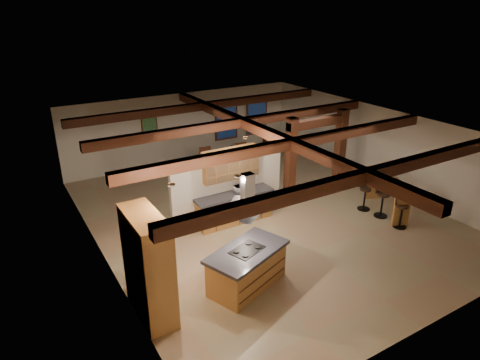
% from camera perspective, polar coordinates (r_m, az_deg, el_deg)
% --- Properties ---
extents(ground, '(12.00, 12.00, 0.00)m').
position_cam_1_polar(ground, '(13.75, 3.09, -4.70)').
color(ground, tan).
rests_on(ground, ground).
extents(room_walls, '(12.00, 12.00, 12.00)m').
position_cam_1_polar(room_walls, '(13.03, 3.25, 2.27)').
color(room_walls, beige).
rests_on(room_walls, ground).
extents(ceiling_beams, '(10.00, 12.00, 0.28)m').
position_cam_1_polar(ceiling_beams, '(12.73, 3.35, 6.41)').
color(ceiling_beams, '#3B200E').
rests_on(ceiling_beams, room_walls).
extents(timber_posts, '(2.50, 0.30, 2.90)m').
position_cam_1_polar(timber_posts, '(14.87, 10.19, 4.48)').
color(timber_posts, '#3B200E').
rests_on(timber_posts, ground).
extents(partition_wall, '(3.80, 0.18, 2.20)m').
position_cam_1_polar(partition_wall, '(13.19, -1.63, -0.63)').
color(partition_wall, beige).
rests_on(partition_wall, ground).
extents(pantry_cabinet, '(0.67, 1.60, 2.40)m').
position_cam_1_polar(pantry_cabinet, '(9.33, -12.10, -11.15)').
color(pantry_cabinet, '#AF7438').
rests_on(pantry_cabinet, ground).
extents(back_counter, '(2.50, 0.66, 0.94)m').
position_cam_1_polar(back_counter, '(13.14, -0.76, -3.71)').
color(back_counter, '#AF7438').
rests_on(back_counter, ground).
extents(upper_display_cabinet, '(1.80, 0.36, 0.95)m').
position_cam_1_polar(upper_display_cabinet, '(12.76, -1.25, 2.18)').
color(upper_display_cabinet, '#AF7438').
rests_on(upper_display_cabinet, partition_wall).
extents(range_hood, '(1.10, 1.10, 1.40)m').
position_cam_1_polar(range_hood, '(9.66, 0.98, -5.32)').
color(range_hood, silver).
rests_on(range_hood, room_walls).
extents(back_windows, '(2.70, 0.07, 1.70)m').
position_cam_1_polar(back_windows, '(19.33, 0.24, 8.24)').
color(back_windows, '#3B200E').
rests_on(back_windows, room_walls).
extents(framed_art, '(0.65, 0.05, 0.85)m').
position_cam_1_polar(framed_art, '(17.52, -11.97, 6.90)').
color(framed_art, '#3B200E').
rests_on(framed_art, room_walls).
extents(recessed_cans, '(3.16, 2.46, 0.03)m').
position_cam_1_polar(recessed_cans, '(9.86, -2.53, 2.21)').
color(recessed_cans, silver).
rests_on(recessed_cans, room_walls).
extents(kitchen_island, '(2.27, 1.70, 1.00)m').
position_cam_1_polar(kitchen_island, '(10.32, 0.93, -11.60)').
color(kitchen_island, '#AF7438').
rests_on(kitchen_island, ground).
extents(dining_table, '(1.72, 1.05, 0.58)m').
position_cam_1_polar(dining_table, '(16.33, -1.61, 1.01)').
color(dining_table, '#422310').
rests_on(dining_table, ground).
extents(sofa, '(2.14, 1.46, 0.58)m').
position_cam_1_polar(sofa, '(18.96, 1.86, 4.13)').
color(sofa, black).
rests_on(sofa, ground).
extents(microwave, '(0.41, 0.29, 0.22)m').
position_cam_1_polar(microwave, '(13.01, 0.10, -1.21)').
color(microwave, '#B2B2B7').
rests_on(microwave, back_counter).
extents(bar_counter, '(1.39, 2.27, 1.17)m').
position_cam_1_polar(bar_counter, '(14.46, 19.06, -1.11)').
color(bar_counter, '#AF7438').
rests_on(bar_counter, ground).
extents(side_table, '(0.50, 0.50, 0.60)m').
position_cam_1_polar(side_table, '(19.48, 3.98, 4.63)').
color(side_table, '#3B200E').
rests_on(side_table, ground).
extents(table_lamp, '(0.29, 0.29, 0.34)m').
position_cam_1_polar(table_lamp, '(19.32, 4.03, 6.15)').
color(table_lamp, black).
rests_on(table_lamp, side_table).
extents(bar_stool_a, '(0.41, 0.42, 1.12)m').
position_cam_1_polar(bar_stool_a, '(13.67, 20.63, -3.75)').
color(bar_stool_a, black).
rests_on(bar_stool_a, ground).
extents(bar_stool_b, '(0.44, 0.45, 1.21)m').
position_cam_1_polar(bar_stool_b, '(14.14, 18.34, -2.33)').
color(bar_stool_b, black).
rests_on(bar_stool_b, ground).
extents(bar_stool_c, '(0.41, 0.43, 1.15)m').
position_cam_1_polar(bar_stool_c, '(14.47, 16.27, -1.62)').
color(bar_stool_c, black).
rests_on(bar_stool_c, ground).
extents(dining_chairs, '(2.20, 2.20, 1.25)m').
position_cam_1_polar(dining_chairs, '(16.21, -1.62, 2.15)').
color(dining_chairs, '#3B200E').
rests_on(dining_chairs, ground).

